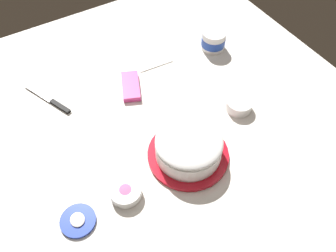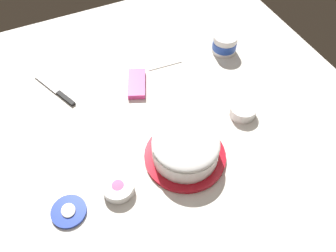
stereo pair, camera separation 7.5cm
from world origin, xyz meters
TOP-DOWN VIEW (x-y plane):
  - ground_plane at (0.00, 0.00)m, footprint 1.54×1.54m
  - frosted_cake at (-0.18, -0.01)m, footprint 0.27×0.27m
  - frosting_tub at (0.23, -0.41)m, footprint 0.10×0.10m
  - frosting_tub_lid at (-0.21, 0.40)m, footprint 0.11×0.11m
  - spreading_knife at (0.29, 0.30)m, footprint 0.22×0.11m
  - sprinkle_bowl_pink at (-0.21, 0.23)m, footprint 0.10×0.10m
  - sprinkle_bowl_blue at (-0.11, -0.29)m, footprint 0.10×0.10m
  - candy_box_lower at (0.19, 0.01)m, footprint 0.16×0.12m
  - paper_napkin at (0.32, -0.14)m, footprint 0.16×0.16m

SIDE VIEW (x-z plane):
  - ground_plane at x=0.00m, z-range 0.00..0.00m
  - paper_napkin at x=0.32m, z-range 0.00..0.01m
  - spreading_knife at x=0.29m, z-range 0.00..0.01m
  - frosting_tub_lid at x=-0.21m, z-range 0.00..0.01m
  - candy_box_lower at x=0.19m, z-range 0.00..0.02m
  - sprinkle_bowl_pink at x=-0.21m, z-range 0.00..0.04m
  - sprinkle_bowl_blue at x=-0.11m, z-range 0.00..0.04m
  - frosting_tub at x=0.23m, z-range 0.00..0.08m
  - frosted_cake at x=-0.18m, z-range 0.00..0.10m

